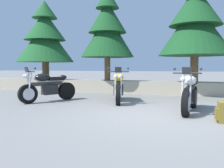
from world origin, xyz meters
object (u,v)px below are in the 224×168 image
Objects in this scene: motorcycle_black_near_left at (48,87)px; motorcycle_yellow_centre at (118,88)px; rider_backpack at (222,111)px; motorcycle_white_far_right at (190,93)px; pine_tree_mid_left at (107,29)px; pine_tree_mid_right at (195,20)px; pine_tree_far_left at (45,36)px.

motorcycle_yellow_centre is at bearing 16.85° from motorcycle_black_near_left.
motorcycle_black_near_left is at bearing 164.37° from rider_backpack.
motorcycle_white_far_right is 5.84m from pine_tree_mid_left.
rider_backpack is 0.11× the size of pine_tree_mid_right.
pine_tree_far_left reaches higher than motorcycle_white_far_right.
motorcycle_white_far_right reaches higher than rider_backpack.
pine_tree_far_left reaches higher than motorcycle_black_near_left.
motorcycle_black_near_left is 2.40m from motorcycle_yellow_centre.
pine_tree_mid_right is at bearing -0.04° from pine_tree_mid_left.
motorcycle_black_near_left is 0.91× the size of motorcycle_white_far_right.
rider_backpack is at bearing -33.86° from pine_tree_far_left.
pine_tree_mid_right reaches higher than pine_tree_mid_left.
pine_tree_mid_left reaches higher than motorcycle_white_far_right.
pine_tree_mid_right reaches higher than pine_tree_far_left.
pine_tree_mid_left is at bearing 179.96° from pine_tree_mid_right.
pine_tree_mid_right is at bearing -3.32° from pine_tree_far_left.
pine_tree_mid_right is at bearing 96.41° from rider_backpack.
motorcycle_black_near_left is at bearing -143.97° from pine_tree_mid_right.
rider_backpack is at bearing -57.62° from motorcycle_white_far_right.
motorcycle_black_near_left is at bearing 174.85° from motorcycle_white_far_right.
motorcycle_white_far_right is 0.51× the size of pine_tree_far_left.
motorcycle_white_far_right is at bearing -91.80° from pine_tree_mid_right.
pine_tree_mid_left is at bearing 74.87° from motorcycle_black_near_left.
rider_backpack is 9.89m from pine_tree_far_left.
rider_backpack is 0.11× the size of pine_tree_mid_left.
rider_backpack is (5.26, -1.47, -0.24)m from motorcycle_black_near_left.
pine_tree_mid_right is (3.78, -0.00, 0.13)m from pine_tree_mid_left.
motorcycle_yellow_centre is 0.98× the size of motorcycle_white_far_right.
motorcycle_yellow_centre is 3.91m from pine_tree_mid_left.
pine_tree_far_left reaches higher than motorcycle_yellow_centre.
pine_tree_far_left is (-7.27, 4.27, 2.28)m from motorcycle_white_far_right.
pine_tree_far_left is 0.91× the size of pine_tree_mid_right.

